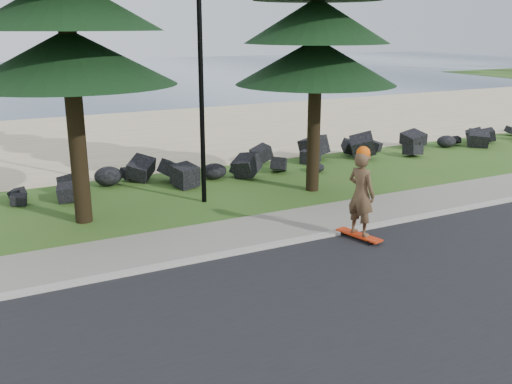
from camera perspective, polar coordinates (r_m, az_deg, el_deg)
ground at (r=14.10m, az=-0.30°, el=-4.39°), size 160.00×160.00×0.00m
road at (r=10.63m, az=10.93°, el=-11.90°), size 160.00×7.00×0.02m
kerb at (r=13.34m, az=1.45°, el=-5.40°), size 160.00×0.20×0.10m
sidewalk at (r=14.26m, az=-0.66°, el=-3.98°), size 160.00×2.00×0.08m
beach_sand at (r=27.40m, az=-14.14°, el=5.33°), size 160.00×15.00×0.01m
ocean at (r=63.26m, az=-21.96°, el=10.61°), size 160.00×58.00×0.01m
seawall_boulders at (r=19.03m, az=-7.91°, el=0.96°), size 60.00×2.40×1.10m
lamp_post at (r=16.14m, az=-5.58°, el=13.21°), size 0.25×0.14×8.14m
skateboarder at (r=13.72m, az=10.47°, el=-0.21°), size 0.65×1.26×2.29m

